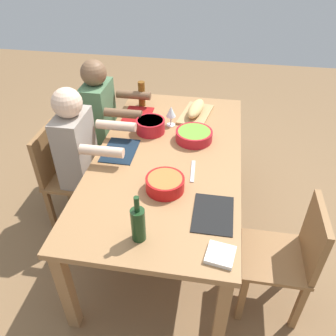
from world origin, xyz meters
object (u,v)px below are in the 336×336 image
object	(u,v)px
serving_bowl_fruit	(165,183)
chair_near_center	(64,172)
wine_bottle	(138,224)
bread_loaf	(196,109)
beer_bottle	(142,94)
napkin_stack	(220,255)
wine_glass	(171,112)
cutting_board	(196,114)
chair_far_right	(290,254)
dining_table	(168,164)
serving_bowl_greens	(150,125)
chair_near_left	(87,137)
diner_near_left	(104,117)
serving_bowl_salad	(194,135)
diner_near_center	(82,152)

from	to	relation	value
serving_bowl_fruit	chair_near_center	bearing A→B (deg)	-112.52
wine_bottle	bread_loaf	bearing A→B (deg)	173.49
beer_bottle	napkin_stack	distance (m)	1.74
wine_glass	beer_bottle	bearing A→B (deg)	-134.72
chair_near_center	napkin_stack	size ratio (longest dim) A/B	6.07
cutting_board	napkin_stack	distance (m)	1.47
chair_far_right	cutting_board	size ratio (longest dim) A/B	2.12
dining_table	beer_bottle	bearing A→B (deg)	-154.09
chair_near_center	chair_far_right	bearing A→B (deg)	72.22
serving_bowl_greens	napkin_stack	world-z (taller)	serving_bowl_greens
bread_loaf	napkin_stack	world-z (taller)	bread_loaf
beer_bottle	chair_near_left	bearing A→B (deg)	-67.76
diner_near_left	wine_glass	bearing A→B (deg)	79.76
diner_near_left	chair_far_right	bearing A→B (deg)	54.22
bread_loaf	diner_near_left	bearing A→B (deg)	-83.66
serving_bowl_greens	wine_glass	xyz separation A→B (m)	(-0.13, 0.14, 0.06)
serving_bowl_fruit	napkin_stack	xyz separation A→B (m)	(0.46, 0.36, -0.04)
chair_near_center	beer_bottle	world-z (taller)	beer_bottle
dining_table	diner_near_left	bearing A→B (deg)	-129.44
chair_far_right	beer_bottle	world-z (taller)	beer_bottle
dining_table	serving_bowl_fruit	world-z (taller)	serving_bowl_fruit
chair_far_right	serving_bowl_fruit	distance (m)	0.87
chair_near_left	serving_bowl_salad	distance (m)	1.08
wine_glass	serving_bowl_fruit	bearing A→B (deg)	6.47
serving_bowl_fruit	chair_near_left	bearing A→B (deg)	-135.71
beer_bottle	bread_loaf	bearing A→B (deg)	77.44
wine_bottle	dining_table	bearing A→B (deg)	178.09
dining_table	chair_near_left	world-z (taller)	chair_near_left
serving_bowl_greens	bread_loaf	bearing A→B (deg)	135.09
serving_bowl_salad	bread_loaf	bearing A→B (deg)	-176.23
chair_near_left	wine_bottle	distance (m)	1.58
chair_near_center	diner_near_center	bearing A→B (deg)	90.00
diner_near_center	wine_bottle	distance (m)	1.01
serving_bowl_fruit	beer_bottle	world-z (taller)	beer_bottle
dining_table	serving_bowl_greens	world-z (taller)	serving_bowl_greens
diner_near_left	wine_glass	distance (m)	0.63
chair_near_center	diner_near_left	size ratio (longest dim) A/B	0.71
cutting_board	napkin_stack	size ratio (longest dim) A/B	2.86
wine_bottle	napkin_stack	bearing A→B (deg)	83.19
bread_loaf	beer_bottle	world-z (taller)	beer_bottle
wine_glass	wine_bottle	bearing A→B (deg)	1.01
chair_far_right	serving_bowl_fruit	xyz separation A→B (m)	(-0.17, -0.79, 0.31)
bread_loaf	wine_bottle	size ratio (longest dim) A/B	1.10
diner_near_left	serving_bowl_salad	bearing A→B (deg)	69.62
serving_bowl_fruit	serving_bowl_salad	distance (m)	0.61
dining_table	napkin_stack	bearing A→B (deg)	26.10
chair_near_center	serving_bowl_greens	xyz separation A→B (m)	(-0.30, 0.64, 0.32)
chair_far_right	chair_near_left	world-z (taller)	same
serving_bowl_salad	bread_loaf	size ratio (longest dim) A/B	0.86
serving_bowl_salad	diner_near_center	bearing A→B (deg)	-73.85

